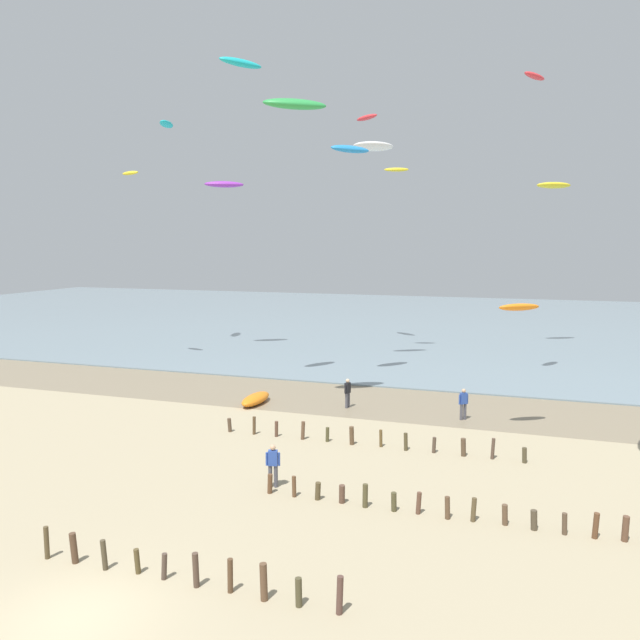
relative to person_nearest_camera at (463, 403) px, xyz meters
The scene contains 22 objects.
ground_plane 22.49m from the person_nearest_camera, 110.35° to the right, with size 160.00×160.00×0.00m, color tan.
wet_sand_strip 8.15m from the person_nearest_camera, 164.73° to the left, with size 120.00×7.49×0.01m, color #84755B.
sea 41.63m from the person_nearest_camera, 100.82° to the left, with size 160.00×70.00×0.10m, color gray.
groyne_near 19.70m from the person_nearest_camera, 107.43° to the right, with size 9.35×0.30×1.03m.
groyne_mid 12.37m from the person_nearest_camera, 84.60° to the right, with size 14.43×0.34×0.87m.
groyne_far 6.97m from the person_nearest_camera, 123.32° to the right, with size 14.36×0.32×0.94m.
person_nearest_camera is the anchor object (origin of this frame).
person_by_waterline 13.24m from the person_nearest_camera, 118.12° to the right, with size 0.55×0.31×1.71m.
person_left_flank 6.59m from the person_nearest_camera, behind, with size 0.31×0.55×1.71m.
grounded_kite 12.02m from the person_nearest_camera, behind, with size 2.99×1.08×0.60m, color orange.
kite_aloft_0 18.34m from the person_nearest_camera, behind, with size 3.47×1.11×0.56m, color green.
kite_aloft_1 24.25m from the person_nearest_camera, 168.97° to the left, with size 2.97×0.95×0.48m, color #19B2B7.
kite_aloft_2 21.81m from the person_nearest_camera, 122.43° to the left, with size 3.11×0.99×0.50m, color white.
kite_aloft_4 18.06m from the person_nearest_camera, 141.09° to the left, with size 2.93×0.94×0.47m, color #2384D1.
kite_aloft_5 6.21m from the person_nearest_camera, 28.99° to the right, with size 2.15×0.69×0.34m, color orange.
kite_aloft_6 30.42m from the person_nearest_camera, 117.00° to the left, with size 2.69×0.86×0.43m, color red.
kite_aloft_8 21.05m from the person_nearest_camera, 71.13° to the left, with size 2.24×0.72×0.36m, color red.
kite_aloft_9 24.08m from the person_nearest_camera, 112.40° to the left, with size 2.03×0.65×0.32m, color yellow.
kite_aloft_10 29.86m from the person_nearest_camera, 144.90° to the left, with size 3.34×1.07×0.54m, color purple.
kite_aloft_11 29.32m from the person_nearest_camera, 78.50° to the left, with size 3.19×1.02×0.51m, color yellow.
kite_aloft_12 36.37m from the person_nearest_camera, 150.82° to the left, with size 2.78×0.89×0.45m, color #19B2B7.
kite_aloft_13 30.81m from the person_nearest_camera, 162.48° to the left, with size 1.85×0.59×0.30m, color yellow.
Camera 1 is at (10.40, -11.74, 9.45)m, focal length 34.26 mm.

